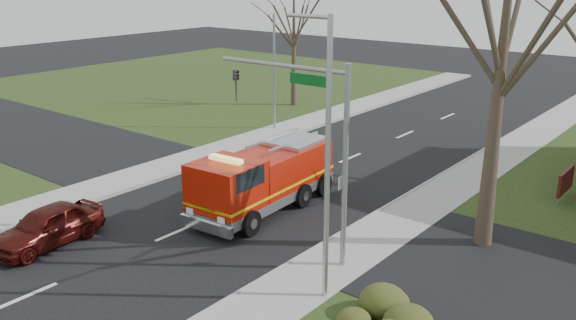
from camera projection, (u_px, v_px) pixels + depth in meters
The scene contains 12 objects.
ground at pixel (176, 232), 22.98m from camera, with size 120.00×120.00×0.00m, color black.
sidewalk_right at pixel (308, 281), 19.27m from camera, with size 2.40×80.00×0.15m, color gray.
sidewalk_left at pixel (81, 194), 26.63m from camera, with size 2.40×80.00×0.15m, color gray.
health_center_sign at pixel (566, 182), 25.81m from camera, with size 0.12×2.00×1.40m.
hedge_corner at pixel (368, 309), 16.71m from camera, with size 2.80×2.00×0.90m, color #343C16.
bare_tree_near at pixel (504, 37), 19.58m from camera, with size 6.00×6.00×12.00m.
bare_tree_left at pixel (294, 28), 42.16m from camera, with size 4.50×4.50×9.00m.
traffic_signal_mast at pixel (313, 125), 19.58m from camera, with size 5.29×0.18×6.80m.
streetlight_pole at pixel (326, 155), 16.99m from camera, with size 1.48×0.16×8.40m.
utility_pole_far at pixel (274, 73), 36.40m from camera, with size 0.14×0.14×7.00m, color gray.
fire_engine at pixel (262, 180), 24.77m from camera, with size 3.03×7.16×2.83m.
parked_car_maroon at pixel (47, 226), 21.76m from camera, with size 1.69×4.20×1.43m, color #410E0A.
Camera 1 is at (16.42, -13.87, 9.54)m, focal length 38.00 mm.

